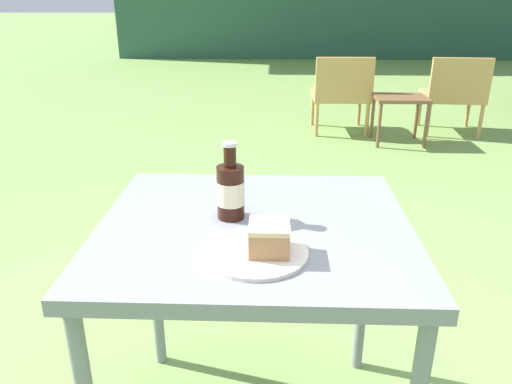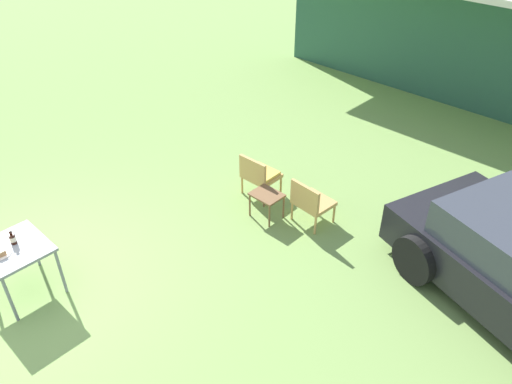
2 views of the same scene
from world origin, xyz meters
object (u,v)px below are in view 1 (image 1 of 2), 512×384
object	(u,v)px
wicker_chair_cushioned	(341,90)
cola_bottle_near	(231,190)
wicker_chair_plain	(455,91)
patio_table	(255,249)
garden_side_table	(400,103)
cake_on_plate	(263,245)

from	to	relation	value
wicker_chair_cushioned	cola_bottle_near	distance (m)	3.78
wicker_chair_plain	patio_table	xyz separation A→B (m)	(-1.79, -3.69, 0.26)
patio_table	cola_bottle_near	xyz separation A→B (m)	(-0.07, 0.04, 0.16)
garden_side_table	cake_on_plate	world-z (taller)	cake_on_plate
wicker_chair_cushioned	cake_on_plate	size ratio (longest dim) A/B	3.03
garden_side_table	cola_bottle_near	world-z (taller)	cola_bottle_near
wicker_chair_cushioned	cola_bottle_near	xyz separation A→B (m)	(-0.77, -3.68, 0.42)
garden_side_table	patio_table	xyz separation A→B (m)	(-1.20, -3.36, 0.31)
cake_on_plate	cola_bottle_near	world-z (taller)	cola_bottle_near
patio_table	cola_bottle_near	size ratio (longest dim) A/B	3.90
patio_table	cake_on_plate	world-z (taller)	cake_on_plate
wicker_chair_plain	cola_bottle_near	size ratio (longest dim) A/B	3.52
garden_side_table	cake_on_plate	xyz separation A→B (m)	(-1.17, -3.52, 0.41)
garden_side_table	cake_on_plate	distance (m)	3.74
garden_side_table	cola_bottle_near	bearing A→B (deg)	-110.86
wicker_chair_cushioned	patio_table	size ratio (longest dim) A/B	0.90
wicker_chair_cushioned	garden_side_table	xyz separation A→B (m)	(0.50, -0.36, -0.05)
cake_on_plate	wicker_chair_plain	bearing A→B (deg)	65.44
cake_on_plate	cola_bottle_near	bearing A→B (deg)	114.16
wicker_chair_plain	cake_on_plate	size ratio (longest dim) A/B	3.03
wicker_chair_cushioned	garden_side_table	size ratio (longest dim) A/B	1.61
wicker_chair_plain	garden_side_table	distance (m)	0.68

